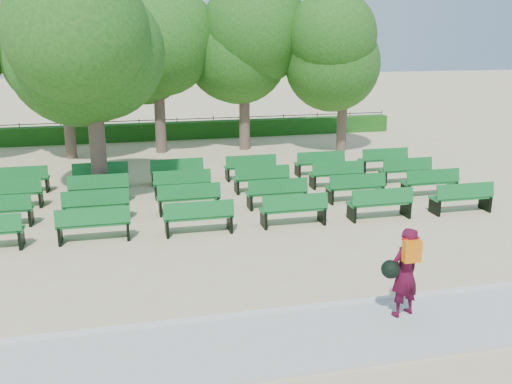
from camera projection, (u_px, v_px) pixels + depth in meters
ground at (192, 222)px, 17.34m from camera, size 120.00×120.00×0.00m
paving at (243, 347)px, 10.40m from camera, size 30.00×2.20×0.06m
curb at (231, 316)px, 11.47m from camera, size 30.00×0.12×0.10m
hedge at (159, 131)px, 30.33m from camera, size 26.00×0.70×0.90m
fence at (159, 138)px, 30.83m from camera, size 26.00×0.10×1.02m
tree_line at (166, 155)px, 26.70m from camera, size 21.80×6.80×7.04m
bench_array at (186, 201)px, 19.04m from camera, size 2.00×0.68×1.25m
tree_among at (91, 62)px, 18.31m from camera, size 4.74×4.74×6.81m
person at (404, 271)px, 11.26m from camera, size 0.92×0.63×1.85m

